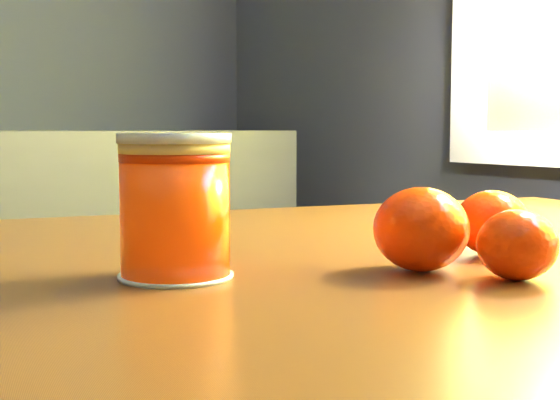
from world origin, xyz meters
TOP-DOWN VIEW (x-y plane):
  - table at (1.02, 0.23)m, footprint 1.17×0.90m
  - juice_glass at (0.86, 0.20)m, footprint 0.08×0.08m
  - orange_front at (1.03, 0.13)m, footprint 0.09×0.09m
  - orange_back at (1.13, 0.16)m, footprint 0.08×0.08m
  - orange_extra at (1.06, 0.07)m, footprint 0.06×0.06m

SIDE VIEW (x-z plane):
  - table at x=1.02m, z-range 0.30..1.10m
  - orange_extra at x=1.06m, z-range 0.80..0.85m
  - orange_back at x=1.13m, z-range 0.80..0.85m
  - orange_front at x=1.03m, z-range 0.80..0.86m
  - juice_glass at x=0.86m, z-range 0.80..0.90m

